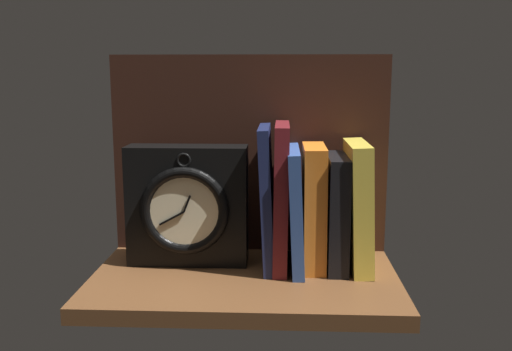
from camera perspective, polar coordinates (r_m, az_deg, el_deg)
The scene contains 9 objects.
ground_plane at distance 93.31cm, azimuth -1.15°, elevation -10.77°, with size 49.69×29.23×2.50cm, color brown.
back_panel at distance 102.04cm, azimuth -0.66°, elevation 2.15°, with size 49.69×1.20×35.58cm, color black.
book_navy_bierce at distance 94.30cm, azimuth 1.14°, elevation -2.21°, with size 1.78×14.12×23.72cm, color #192147.
book_maroon_dawkins at distance 94.22cm, azimuth 2.56°, elevation -2.09°, with size 2.31×14.63×24.16cm, color maroon.
book_blue_modern at distance 94.71cm, azimuth 4.03°, elevation -3.31°, with size 1.95×16.45×20.07cm, color #2D4C8E.
book_orange_pandolfini at distance 94.78cm, azimuth 5.90°, elevation -3.17°, with size 3.62×12.15×20.58cm, color orange.
book_black_skeptic at distance 95.26cm, azimuth 8.15°, elevation -3.66°, with size 3.30×13.39×18.96cm, color black.
book_yellow_seinlanguage at distance 95.41cm, azimuth 10.31°, elevation -3.02°, with size 3.25×14.49×21.17cm, color gold.
framed_clock at distance 96.17cm, azimuth -6.98°, elevation -3.08°, with size 20.35×7.41×20.35cm.
Camera 1 is at (5.92, -86.79, 32.52)cm, focal length 39.42 mm.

